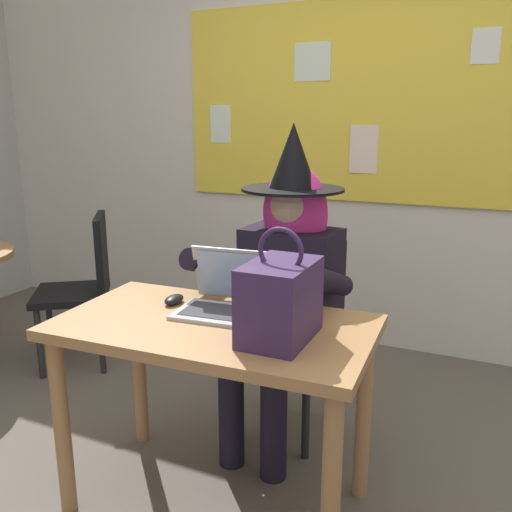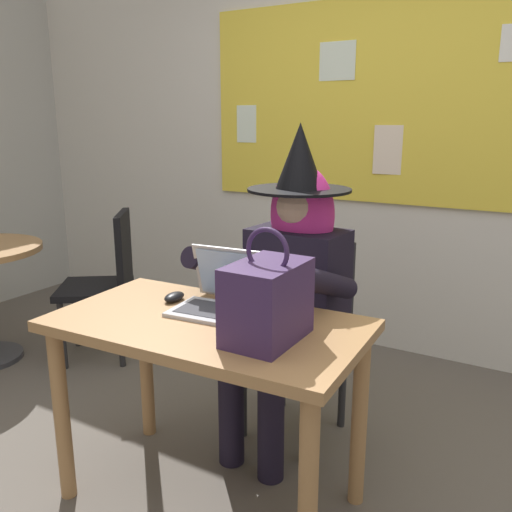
# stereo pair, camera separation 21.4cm
# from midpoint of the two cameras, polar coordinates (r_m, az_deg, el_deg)

# --- Properties ---
(wall_back_bulletin) EXTENTS (5.96, 2.00, 2.63)m
(wall_back_bulletin) POSITION_cam_midpoint_polar(r_m,az_deg,el_deg) (3.48, 15.68, 11.70)
(wall_back_bulletin) COLOR silver
(wall_back_bulletin) RESTS_ON ground
(desk_main) EXTENTS (1.16, 0.67, 0.74)m
(desk_main) POSITION_cam_midpoint_polar(r_m,az_deg,el_deg) (2.01, -2.03, -9.99)
(desk_main) COLOR #A37547
(desk_main) RESTS_ON ground
(chair_at_desk) EXTENTS (0.45, 0.45, 0.91)m
(chair_at_desk) POSITION_cam_midpoint_polar(r_m,az_deg,el_deg) (2.58, 7.43, -7.26)
(chair_at_desk) COLOR black
(chair_at_desk) RESTS_ON ground
(person_costumed) EXTENTS (0.62, 0.70, 1.44)m
(person_costumed) POSITION_cam_midpoint_polar(r_m,az_deg,el_deg) (2.38, 6.26, -1.75)
(person_costumed) COLOR black
(person_costumed) RESTS_ON ground
(laptop) EXTENTS (0.34, 0.31, 0.23)m
(laptop) POSITION_cam_midpoint_polar(r_m,az_deg,el_deg) (2.06, -0.79, -4.34)
(laptop) COLOR #B7B7BC
(laptop) RESTS_ON desk_main
(computer_mouse) EXTENTS (0.06, 0.11, 0.03)m
(computer_mouse) POSITION_cam_midpoint_polar(r_m,az_deg,el_deg) (2.17, -5.83, -4.34)
(computer_mouse) COLOR black
(computer_mouse) RESTS_ON desk_main
(handbag) EXTENTS (0.20, 0.30, 0.38)m
(handbag) POSITION_cam_midpoint_polar(r_m,az_deg,el_deg) (1.76, 4.67, -4.77)
(handbag) COLOR #38234C
(handbag) RESTS_ON desk_main
(chair_spare_by_window) EXTENTS (0.59, 0.59, 0.91)m
(chair_spare_by_window) POSITION_cam_midpoint_polar(r_m,az_deg,el_deg) (3.40, -13.68, -2.19)
(chair_spare_by_window) COLOR black
(chair_spare_by_window) RESTS_ON ground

